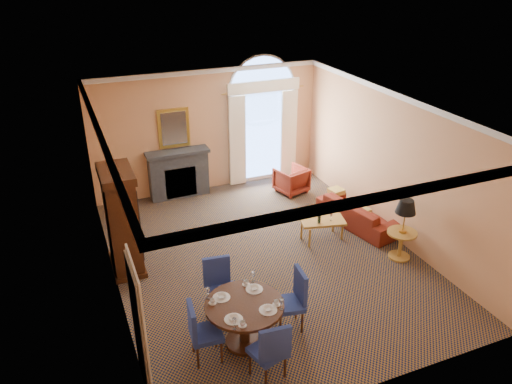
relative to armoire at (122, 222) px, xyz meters
name	(u,v)px	position (x,y,z in m)	size (l,w,h in m)	color
ground	(265,257)	(2.72, -0.75, -1.03)	(7.50, 7.50, 0.00)	black
room_envelope	(252,134)	(2.69, -0.09, 1.48)	(6.04, 7.52, 3.45)	tan
armoire	(122,222)	(0.00, 0.00, 0.00)	(0.61, 1.09, 2.14)	#33190B
dining_table	(244,314)	(1.41, -2.95, -0.44)	(1.27, 1.27, 1.00)	#33190B
dining_chair_north	(220,283)	(1.31, -2.03, -0.42)	(0.53, 0.55, 1.07)	navy
dining_chair_south	(271,349)	(1.48, -3.83, -0.42)	(0.59, 0.59, 1.07)	navy
dining_chair_east	(294,296)	(2.34, -2.86, -0.42)	(0.56, 0.56, 1.07)	navy
dining_chair_west	(200,329)	(0.65, -3.04, -0.42)	(0.53, 0.52, 1.07)	navy
sofa	(358,213)	(5.27, -0.30, -0.73)	(2.06, 0.80, 0.60)	maroon
armchair	(291,180)	(4.61, 1.89, -0.69)	(0.73, 0.75, 0.69)	maroon
coffee_table	(322,221)	(4.17, -0.55, -0.58)	(1.06, 0.74, 0.83)	#AE7E34
side_table	(404,222)	(5.32, -1.81, -0.18)	(0.61, 0.61, 1.31)	#AE7E34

